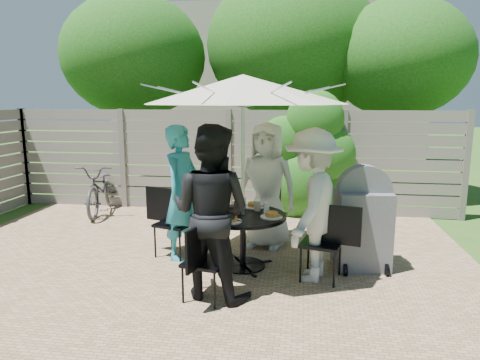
# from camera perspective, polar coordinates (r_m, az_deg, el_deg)

# --- Properties ---
(backyard_envelope) EXTENTS (60.00, 60.00, 5.00)m
(backyard_envelope) POSITION_cam_1_polar(r_m,az_deg,el_deg) (14.84, 3.79, 12.91)
(backyard_envelope) COLOR #2C541A
(backyard_envelope) RESTS_ON ground
(patio_table) EXTENTS (1.25, 1.25, 0.67)m
(patio_table) POSITION_cam_1_polar(r_m,az_deg,el_deg) (5.16, 0.39, -6.75)
(patio_table) COLOR black
(patio_table) RESTS_ON ground
(umbrella) EXTENTS (2.89, 2.89, 2.29)m
(umbrella) POSITION_cam_1_polar(r_m,az_deg,el_deg) (4.93, 0.41, 11.97)
(umbrella) COLOR silver
(umbrella) RESTS_ON ground
(chair_back) EXTENTS (0.52, 0.65, 0.85)m
(chair_back) POSITION_cam_1_polar(r_m,az_deg,el_deg) (6.09, 3.96, -6.15)
(chair_back) COLOR black
(chair_back) RESTS_ON ground
(person_back) EXTENTS (0.95, 0.75, 1.72)m
(person_back) POSITION_cam_1_polar(r_m,az_deg,el_deg) (5.82, 3.58, -0.78)
(person_back) COLOR silver
(person_back) RESTS_ON ground
(chair_left) EXTENTS (0.69, 0.54, 0.90)m
(chair_left) POSITION_cam_1_polar(r_m,az_deg,el_deg) (5.65, -8.74, -7.41)
(chair_left) COLOR black
(chair_left) RESTS_ON ground
(person_left) EXTENTS (0.56, 0.71, 1.71)m
(person_left) POSITION_cam_1_polar(r_m,az_deg,el_deg) (5.43, -7.70, -1.73)
(person_left) COLOR teal
(person_left) RESTS_ON ground
(chair_front) EXTENTS (0.48, 0.63, 0.83)m
(chair_front) POSITION_cam_1_polar(r_m,az_deg,el_deg) (4.42, -4.62, -12.83)
(chair_front) COLOR black
(chair_front) RESTS_ON ground
(person_front) EXTENTS (1.01, 0.88, 1.78)m
(person_front) POSITION_cam_1_polar(r_m,az_deg,el_deg) (4.32, -3.91, -4.36)
(person_front) COLOR black
(person_front) RESTS_ON ground
(chair_right) EXTENTS (0.67, 0.51, 0.89)m
(chair_right) POSITION_cam_1_polar(r_m,az_deg,el_deg) (4.95, 10.88, -10.16)
(chair_right) COLOR black
(chair_right) RESTS_ON ground
(person_right) EXTENTS (0.90, 1.24, 1.72)m
(person_right) POSITION_cam_1_polar(r_m,az_deg,el_deg) (4.81, 9.56, -3.37)
(person_right) COLOR silver
(person_right) RESTS_ON ground
(plate_back) EXTENTS (0.26, 0.26, 0.06)m
(plate_back) POSITION_cam_1_polar(r_m,az_deg,el_deg) (5.42, 1.88, -3.41)
(plate_back) COLOR white
(plate_back) RESTS_ON patio_table
(plate_left) EXTENTS (0.26, 0.26, 0.06)m
(plate_left) POSITION_cam_1_polar(r_m,az_deg,el_deg) (5.25, -3.24, -3.90)
(plate_left) COLOR white
(plate_left) RESTS_ON patio_table
(plate_front) EXTENTS (0.26, 0.26, 0.06)m
(plate_front) POSITION_cam_1_polar(r_m,az_deg,el_deg) (4.78, -1.30, -5.33)
(plate_front) COLOR white
(plate_front) RESTS_ON patio_table
(plate_right) EXTENTS (0.26, 0.26, 0.06)m
(plate_right) POSITION_cam_1_polar(r_m,az_deg,el_deg) (4.98, 4.22, -4.72)
(plate_right) COLOR white
(plate_right) RESTS_ON patio_table
(glass_back) EXTENTS (0.07, 0.07, 0.14)m
(glass_back) POSITION_cam_1_polar(r_m,az_deg,el_deg) (5.36, 0.44, -3.07)
(glass_back) COLOR silver
(glass_back) RESTS_ON patio_table
(glass_left) EXTENTS (0.07, 0.07, 0.14)m
(glass_left) POSITION_cam_1_polar(r_m,az_deg,el_deg) (5.10, -2.76, -3.79)
(glass_left) COLOR silver
(glass_left) RESTS_ON patio_table
(glass_right) EXTENTS (0.07, 0.07, 0.14)m
(glass_right) POSITION_cam_1_polar(r_m,az_deg,el_deg) (5.09, 3.55, -3.83)
(glass_right) COLOR silver
(glass_right) RESTS_ON patio_table
(syrup_jug) EXTENTS (0.09, 0.09, 0.16)m
(syrup_jug) POSITION_cam_1_polar(r_m,az_deg,el_deg) (5.15, -0.01, -3.52)
(syrup_jug) COLOR #59280C
(syrup_jug) RESTS_ON patio_table
(coffee_cup) EXTENTS (0.08, 0.08, 0.12)m
(coffee_cup) POSITION_cam_1_polar(r_m,az_deg,el_deg) (5.25, 2.34, -3.48)
(coffee_cup) COLOR #C6B293
(coffee_cup) RESTS_ON patio_table
(bicycle) EXTENTS (0.94, 1.81, 0.91)m
(bicycle) POSITION_cam_1_polar(r_m,az_deg,el_deg) (8.09, -17.91, -0.98)
(bicycle) COLOR #333338
(bicycle) RESTS_ON ground
(bbq_grill) EXTENTS (0.68, 0.56, 1.27)m
(bbq_grill) POSITION_cam_1_polar(r_m,az_deg,el_deg) (5.30, 15.97, -5.46)
(bbq_grill) COLOR slate
(bbq_grill) RESTS_ON ground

